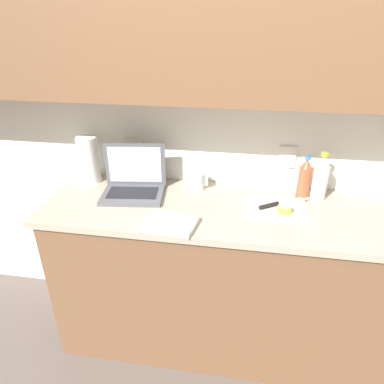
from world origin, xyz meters
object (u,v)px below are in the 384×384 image
object	(u,v)px
laptop	(134,182)
lemon_half_cut	(285,209)
cutting_board	(275,209)
knife	(276,204)
bottle_oil_tall	(304,179)
measuring_cup	(196,181)
paper_towel_roll	(89,160)
bottle_green_soda	(321,178)

from	to	relation	value
laptop	lemon_half_cut	world-z (taller)	laptop
cutting_board	knife	bearing A→B (deg)	83.00
bottle_oil_tall	knife	bearing A→B (deg)	-136.87
bottle_oil_tall	cutting_board	bearing A→B (deg)	-132.65
laptop	measuring_cup	world-z (taller)	laptop
measuring_cup	lemon_half_cut	bearing A→B (deg)	-24.04
laptop	bottle_oil_tall	size ratio (longest dim) A/B	1.51
lemon_half_cut	measuring_cup	bearing A→B (deg)	155.96
laptop	cutting_board	world-z (taller)	laptop
lemon_half_cut	measuring_cup	world-z (taller)	measuring_cup
laptop	paper_towel_roll	bearing A→B (deg)	153.54
laptop	bottle_oil_tall	xyz separation A→B (m)	(0.90, 0.09, 0.05)
cutting_board	bottle_oil_tall	size ratio (longest dim) A/B	1.30
laptop	bottle_oil_tall	world-z (taller)	laptop
bottle_green_soda	paper_towel_roll	distance (m)	1.27
laptop	cutting_board	xyz separation A→B (m)	(0.75, -0.07, -0.06)
knife	laptop	bearing A→B (deg)	142.76
laptop	cutting_board	size ratio (longest dim) A/B	1.16
cutting_board	bottle_oil_tall	xyz separation A→B (m)	(0.15, 0.16, 0.10)
bottle_green_soda	knife	bearing A→B (deg)	-148.89
laptop	bottle_green_soda	bearing A→B (deg)	-2.12
laptop	bottle_green_soda	world-z (taller)	laptop
knife	paper_towel_roll	distance (m)	1.06
cutting_board	measuring_cup	distance (m)	0.46
cutting_board	paper_towel_roll	xyz separation A→B (m)	(-1.04, 0.17, 0.13)
cutting_board	knife	xyz separation A→B (m)	(0.00, 0.02, 0.01)
laptop	paper_towel_roll	xyz separation A→B (m)	(-0.29, 0.10, 0.07)
laptop	paper_towel_roll	distance (m)	0.32
paper_towel_roll	measuring_cup	bearing A→B (deg)	0.09
paper_towel_roll	lemon_half_cut	bearing A→B (deg)	-10.76
lemon_half_cut	bottle_green_soda	world-z (taller)	bottle_green_soda
cutting_board	laptop	bearing A→B (deg)	174.79
laptop	knife	bearing A→B (deg)	-10.71
lemon_half_cut	bottle_oil_tall	bearing A→B (deg)	61.57
bottle_oil_tall	laptop	bearing A→B (deg)	-174.30
measuring_cup	paper_towel_roll	size ratio (longest dim) A/B	0.42
cutting_board	paper_towel_roll	distance (m)	1.07
cutting_board	measuring_cup	world-z (taller)	measuring_cup
laptop	lemon_half_cut	xyz separation A→B (m)	(0.79, -0.10, -0.04)
bottle_green_soda	measuring_cup	xyz separation A→B (m)	(-0.65, 0.01, -0.07)
bottle_oil_tall	measuring_cup	size ratio (longest dim) A/B	2.10
knife	bottle_green_soda	bearing A→B (deg)	-2.79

